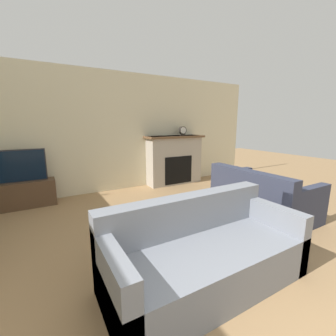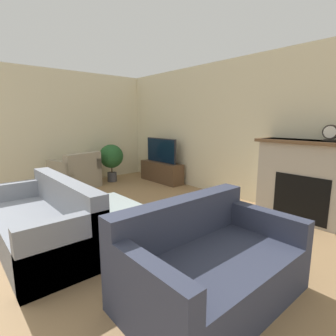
{
  "view_description": "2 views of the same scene",
  "coord_description": "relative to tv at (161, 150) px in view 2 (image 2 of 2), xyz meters",
  "views": [
    {
      "loc": [
        -1.05,
        0.01,
        1.57
      ],
      "look_at": [
        0.77,
        3.16,
        0.83
      ],
      "focal_mm": 24.0,
      "sensor_mm": 36.0,
      "label": 1
    },
    {
      "loc": [
        3.54,
        0.76,
        1.55
      ],
      "look_at": [
        0.58,
        3.3,
        0.83
      ],
      "focal_mm": 28.0,
      "sensor_mm": 36.0,
      "label": 2
    }
  ],
  "objects": [
    {
      "name": "wall_left",
      "position": [
        -1.44,
        -2.3,
        0.55
      ],
      "size": [
        0.06,
        8.12,
        2.7
      ],
      "color": "beige",
      "rests_on": "ground_plane"
    },
    {
      "name": "couch_sectional",
      "position": [
        1.75,
        -3.28,
        -0.5
      ],
      "size": [
        1.99,
        0.87,
        0.82
      ],
      "color": "gray",
      "rests_on": "ground_plane"
    },
    {
      "name": "mantel_clock",
      "position": [
        3.71,
        0.06,
        0.57
      ],
      "size": [
        0.2,
        0.07,
        0.23
      ],
      "color": "#28231E",
      "rests_on": "fireplace"
    },
    {
      "name": "coffee_table",
      "position": [
        1.85,
        -2.41,
        -0.44
      ],
      "size": [
        1.02,
        0.64,
        0.39
      ],
      "color": "#333338",
      "rests_on": "ground_plane"
    },
    {
      "name": "fireplace",
      "position": [
        3.46,
        0.05,
        -0.15
      ],
      "size": [
        1.56,
        0.47,
        1.25
      ],
      "color": "#B2A899",
      "rests_on": "ground_plane"
    },
    {
      "name": "wall_back",
      "position": [
        1.48,
        0.29,
        0.55
      ],
      "size": [
        8.79,
        0.06,
        2.7
      ],
      "color": "beige",
      "rests_on": "ground_plane"
    },
    {
      "name": "potted_plant",
      "position": [
        -0.84,
        -0.93,
        -0.18
      ],
      "size": [
        0.59,
        0.59,
        0.94
      ],
      "color": "#47474C",
      "rests_on": "ground_plane"
    },
    {
      "name": "tv",
      "position": [
        0.0,
        0.0,
        0.0
      ],
      "size": [
        1.06,
        0.06,
        0.6
      ],
      "color": "#232328",
      "rests_on": "tv_stand"
    },
    {
      "name": "tv_stand",
      "position": [
        -0.0,
        0.0,
        -0.55
      ],
      "size": [
        1.29,
        0.36,
        0.5
      ],
      "color": "brown",
      "rests_on": "ground_plane"
    },
    {
      "name": "armchair_by_window",
      "position": [
        -0.83,
        -1.86,
        -0.5
      ],
      "size": [
        1.03,
        1.06,
        0.82
      ],
      "rotation": [
        0.0,
        0.0,
        -1.32
      ],
      "color": "#9E937F",
      "rests_on": "ground_plane"
    },
    {
      "name": "couch_loveseat",
      "position": [
        3.66,
        -2.46,
        -0.51
      ],
      "size": [
        0.98,
        1.6,
        0.82
      ],
      "rotation": [
        0.0,
        0.0,
        1.57
      ],
      "color": "#33384C",
      "rests_on": "ground_plane"
    }
  ]
}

